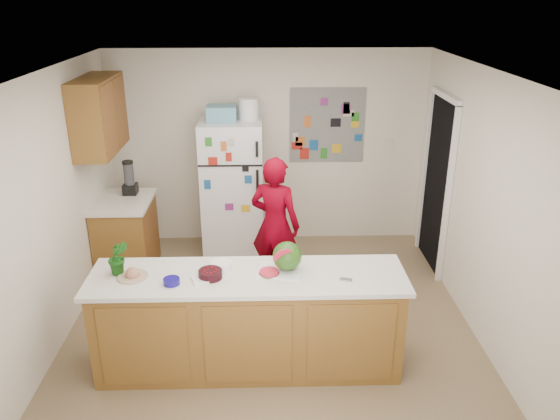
{
  "coord_description": "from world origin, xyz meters",
  "views": [
    {
      "loc": [
        -0.04,
        -4.55,
        3.15
      ],
      "look_at": [
        0.09,
        0.2,
        1.22
      ],
      "focal_mm": 35.0,
      "sensor_mm": 36.0,
      "label": 1
    }
  ],
  "objects_px": {
    "watermelon": "(287,256)",
    "cherry_bowl": "(210,274)",
    "person": "(275,225)",
    "refrigerator": "(233,188)"
  },
  "relations": [
    {
      "from": "watermelon",
      "to": "cherry_bowl",
      "type": "relative_size",
      "value": 1.25
    },
    {
      "from": "person",
      "to": "cherry_bowl",
      "type": "distance_m",
      "value": 1.55
    },
    {
      "from": "refrigerator",
      "to": "person",
      "type": "height_order",
      "value": "refrigerator"
    },
    {
      "from": "refrigerator",
      "to": "watermelon",
      "type": "relative_size",
      "value": 6.86
    },
    {
      "from": "person",
      "to": "cherry_bowl",
      "type": "xyz_separation_m",
      "value": [
        -0.57,
        -1.43,
        0.18
      ]
    },
    {
      "from": "person",
      "to": "cherry_bowl",
      "type": "relative_size",
      "value": 7.76
    },
    {
      "from": "watermelon",
      "to": "refrigerator",
      "type": "bearing_deg",
      "value": 104.28
    },
    {
      "from": "cherry_bowl",
      "to": "watermelon",
      "type": "bearing_deg",
      "value": 10.18
    },
    {
      "from": "refrigerator",
      "to": "person",
      "type": "bearing_deg",
      "value": -62.84
    },
    {
      "from": "refrigerator",
      "to": "cherry_bowl",
      "type": "distance_m",
      "value": 2.42
    }
  ]
}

